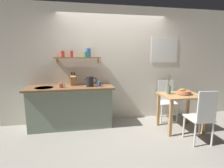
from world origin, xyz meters
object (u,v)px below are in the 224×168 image
object	(u,v)px
dining_table	(181,101)
electric_kettle	(90,81)
dining_chair_far	(166,98)
coffee_mug_by_sink	(61,85)
knife_block	(73,80)
dining_chair_near	(202,115)
coffee_mug_spare	(99,84)
fruit_bowl	(184,92)
twig_vase	(169,89)

from	to	relation	value
dining_table	electric_kettle	xyz separation A→B (m)	(-1.87, 0.48, 0.40)
dining_chair_far	coffee_mug_by_sink	world-z (taller)	coffee_mug_by_sink
dining_chair_far	electric_kettle	distance (m)	1.94
dining_table	knife_block	size ratio (longest dim) A/B	2.69
dining_chair_near	coffee_mug_by_sink	xyz separation A→B (m)	(-2.49, 1.08, 0.42)
knife_block	dining_chair_near	bearing A→B (deg)	-30.33
coffee_mug_by_sink	coffee_mug_spare	bearing A→B (deg)	0.42
dining_chair_far	knife_block	xyz separation A→B (m)	(-2.23, 0.08, 0.50)
dining_chair_far	coffee_mug_spare	xyz separation A→B (m)	(-1.67, -0.15, 0.44)
fruit_bowl	coffee_mug_spare	bearing A→B (deg)	165.28
fruit_bowl	knife_block	size ratio (longest dim) A/B	0.89
coffee_mug_by_sink	coffee_mug_spare	world-z (taller)	coffee_mug_spare
electric_kettle	twig_vase	bearing A→B (deg)	-13.84
dining_chair_near	electric_kettle	bearing A→B (deg)	149.42
electric_kettle	knife_block	distance (m)	0.41
dining_chair_far	fruit_bowl	bearing A→B (deg)	-84.63
dining_chair_far	twig_vase	xyz separation A→B (m)	(-0.25, -0.52, 0.34)
dining_chair_near	fruit_bowl	world-z (taller)	dining_chair_near
fruit_bowl	twig_vase	world-z (taller)	twig_vase
dining_chair_near	knife_block	distance (m)	2.65
fruit_bowl	coffee_mug_spare	distance (m)	1.80
dining_chair_near	coffee_mug_spare	size ratio (longest dim) A/B	7.79
fruit_bowl	coffee_mug_spare	world-z (taller)	coffee_mug_spare
dining_chair_far	knife_block	world-z (taller)	knife_block
dining_table	fruit_bowl	distance (m)	0.21
electric_kettle	coffee_mug_spare	world-z (taller)	electric_kettle
dining_chair_far	knife_block	distance (m)	2.29
fruit_bowl	coffee_mug_by_sink	distance (m)	2.58
dining_chair_near	coffee_mug_by_sink	world-z (taller)	coffee_mug_by_sink
dining_chair_far	coffee_mug_by_sink	size ratio (longest dim) A/B	7.49
twig_vase	coffee_mug_by_sink	size ratio (longest dim) A/B	3.83
twig_vase	dining_table	bearing A→B (deg)	-19.28
coffee_mug_spare	knife_block	bearing A→B (deg)	157.58
electric_kettle	coffee_mug_spare	bearing A→B (deg)	-8.60
dining_table	coffee_mug_spare	xyz separation A→B (m)	(-1.67, 0.46, 0.35)
twig_vase	knife_block	xyz separation A→B (m)	(-1.98, 0.60, 0.17)
coffee_mug_spare	coffee_mug_by_sink	bearing A→B (deg)	-179.58
dining_table	fruit_bowl	world-z (taller)	fruit_bowl
dining_chair_near	fruit_bowl	size ratio (longest dim) A/B	3.62
dining_table	dining_chair_far	bearing A→B (deg)	89.58
fruit_bowl	dining_chair_far	bearing A→B (deg)	95.37
twig_vase	coffee_mug_spare	size ratio (longest dim) A/B	3.89
fruit_bowl	twig_vase	xyz separation A→B (m)	(-0.30, 0.08, 0.05)
dining_table	dining_chair_far	distance (m)	0.61
fruit_bowl	coffee_mug_by_sink	xyz separation A→B (m)	(-2.53, 0.45, 0.14)
twig_vase	coffee_mug_by_sink	xyz separation A→B (m)	(-2.23, 0.36, 0.09)
dining_table	knife_block	distance (m)	2.37
dining_table	coffee_mug_spare	bearing A→B (deg)	164.76
fruit_bowl	electric_kettle	distance (m)	2.00
dining_chair_near	knife_block	xyz separation A→B (m)	(-2.25, 1.31, 0.50)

